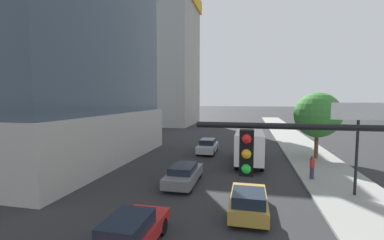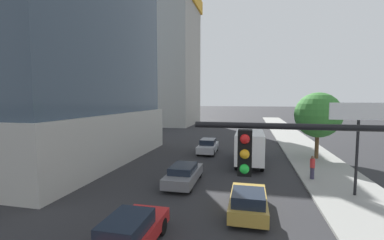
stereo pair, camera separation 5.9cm
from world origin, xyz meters
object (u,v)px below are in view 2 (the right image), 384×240
at_px(car_silver, 208,146).
at_px(car_red, 129,234).
at_px(car_gray, 184,174).
at_px(street_lamp, 358,136).
at_px(box_truck, 250,145).
at_px(street_tree, 318,115).
at_px(pedestrian_red_shirt, 312,167).
at_px(traffic_light_pole, 355,184).
at_px(construction_building, 163,53).
at_px(car_gold, 248,202).

xyz_separation_m(car_silver, car_red, (0.00, -18.69, -0.01)).
bearing_deg(car_gray, street_lamp, -0.56).
height_order(street_lamp, box_truck, street_lamp).
bearing_deg(box_truck, car_red, -106.50).
relative_size(car_red, box_truck, 0.61).
xyz_separation_m(street_tree, car_gray, (-10.76, -9.78, -3.65)).
xyz_separation_m(car_gray, pedestrian_red_shirt, (8.86, 2.70, 0.31)).
bearing_deg(box_truck, traffic_light_pole, -82.79).
bearing_deg(construction_building, car_gray, -69.06).
relative_size(street_tree, car_gold, 1.52).
bearing_deg(car_red, street_tree, 59.20).
bearing_deg(car_gray, construction_building, 110.94).
relative_size(car_silver, car_gray, 0.92).
height_order(street_tree, car_gold, street_tree).
xyz_separation_m(traffic_light_pole, street_lamp, (4.00, 10.90, -0.42)).
bearing_deg(car_silver, car_gray, -90.00).
distance_m(box_truck, pedestrian_red_shirt, 5.99).
bearing_deg(car_gray, traffic_light_pole, -58.83).
bearing_deg(construction_building, box_truck, -59.47).
relative_size(traffic_light_pole, car_gray, 1.27).
bearing_deg(street_lamp, car_red, -142.54).
distance_m(traffic_light_pole, street_tree, 21.19).
bearing_deg(street_lamp, car_silver, 135.32).
bearing_deg(street_lamp, box_truck, 132.66).
relative_size(traffic_light_pole, street_lamp, 1.11).
distance_m(street_tree, box_truck, 7.54).
bearing_deg(car_silver, street_tree, -3.43).
distance_m(car_gold, car_gray, 5.91).
relative_size(car_silver, car_gold, 1.02).
height_order(car_gold, pedestrian_red_shirt, pedestrian_red_shirt).
height_order(car_gold, box_truck, box_truck).
xyz_separation_m(construction_building, car_gold, (19.84, -44.22, -15.57)).
xyz_separation_m(construction_building, street_tree, (26.18, -30.51, -11.93)).
relative_size(street_lamp, car_silver, 1.25).
relative_size(car_gray, pedestrian_red_shirt, 2.78).
distance_m(traffic_light_pole, car_red, 7.94).
distance_m(car_red, car_gray, 8.27).
distance_m(construction_building, street_lamp, 49.70).
bearing_deg(box_truck, street_tree, 26.26).
xyz_separation_m(car_gold, pedestrian_red_shirt, (4.44, 6.63, 0.31)).
xyz_separation_m(car_gold, car_gray, (-4.42, 3.93, -0.00)).
distance_m(street_lamp, car_gray, 11.07).
bearing_deg(car_gray, street_tree, 42.28).
relative_size(street_lamp, pedestrian_red_shirt, 3.18).
relative_size(car_red, car_gray, 0.95).
bearing_deg(pedestrian_red_shirt, street_lamp, -57.47).
height_order(traffic_light_pole, box_truck, traffic_light_pole).
bearing_deg(car_red, car_gray, 90.00).
relative_size(construction_building, box_truck, 5.23).
relative_size(construction_building, pedestrian_red_shirt, 22.60).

